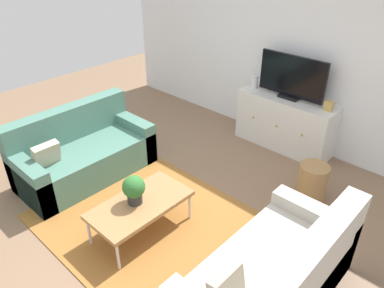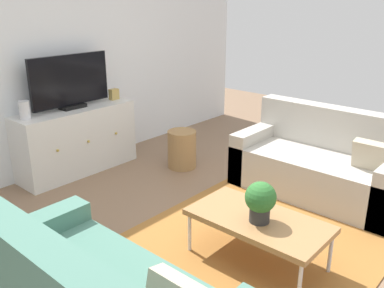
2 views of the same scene
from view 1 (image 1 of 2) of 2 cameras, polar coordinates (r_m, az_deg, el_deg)
name	(u,v)px [view 1 (image 1 of 2)]	position (r m, az deg, el deg)	size (l,w,h in m)	color
ground_plane	(166,220)	(4.13, -4.10, -11.65)	(10.00, 10.00, 0.00)	#84664C
wall_back	(299,50)	(5.32, 16.33, 13.85)	(6.40, 0.12, 2.70)	white
area_rug	(156,226)	(4.06, -5.68, -12.60)	(2.50, 1.90, 0.01)	#9E662D
couch_left_side	(82,154)	(4.88, -16.77, -1.49)	(0.82, 1.67, 0.87)	#4C7A6B
couch_right_side	(276,281)	(3.26, 12.96, -20.13)	(0.82, 1.67, 0.87)	#B2ADA3
coffee_table	(140,205)	(3.80, -8.06, -9.37)	(0.55, 1.04, 0.38)	#A37547
potted_plant	(134,189)	(3.69, -9.04, -6.89)	(0.23, 0.23, 0.31)	#2D2D2D
tv_console	(285,123)	(5.40, 14.23, 3.21)	(1.39, 0.47, 0.76)	silver
flat_screen_tv	(292,77)	(5.15, 15.30, 9.96)	(0.96, 0.16, 0.60)	black
glass_vase	(254,82)	(5.47, 9.67, 9.55)	(0.11, 0.11, 0.19)	silver
mantel_clock	(329,106)	(5.00, 20.51, 5.57)	(0.11, 0.07, 0.13)	tan
wicker_basket	(312,182)	(4.50, 18.21, -5.67)	(0.34, 0.34, 0.45)	#9E7547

